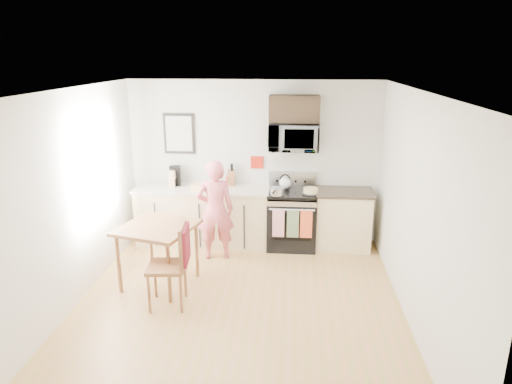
# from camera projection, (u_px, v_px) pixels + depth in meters

# --- Properties ---
(floor) EXTENTS (4.60, 4.60, 0.00)m
(floor) POSITION_uv_depth(u_px,v_px,m) (238.00, 309.00, 5.54)
(floor) COLOR #AD8A43
(floor) RESTS_ON ground
(back_wall) EXTENTS (4.00, 0.04, 2.60)m
(back_wall) POSITION_uv_depth(u_px,v_px,m) (254.00, 162.00, 7.36)
(back_wall) COLOR white
(back_wall) RESTS_ON floor
(front_wall) EXTENTS (4.00, 0.04, 2.60)m
(front_wall) POSITION_uv_depth(u_px,v_px,m) (193.00, 322.00, 2.97)
(front_wall) COLOR white
(front_wall) RESTS_ON floor
(left_wall) EXTENTS (0.04, 4.60, 2.60)m
(left_wall) POSITION_uv_depth(u_px,v_px,m) (66.00, 204.00, 5.32)
(left_wall) COLOR white
(left_wall) RESTS_ON floor
(right_wall) EXTENTS (0.04, 4.60, 2.60)m
(right_wall) POSITION_uv_depth(u_px,v_px,m) (417.00, 213.00, 5.01)
(right_wall) COLOR white
(right_wall) RESTS_ON floor
(ceiling) EXTENTS (4.00, 4.60, 0.04)m
(ceiling) POSITION_uv_depth(u_px,v_px,m) (235.00, 91.00, 4.78)
(ceiling) COLOR silver
(ceiling) RESTS_ON back_wall
(window) EXTENTS (0.06, 1.40, 1.50)m
(window) POSITION_uv_depth(u_px,v_px,m) (96.00, 167.00, 6.01)
(window) COLOR silver
(window) RESTS_ON left_wall
(cabinet_left) EXTENTS (2.10, 0.60, 0.90)m
(cabinet_left) POSITION_uv_depth(u_px,v_px,m) (203.00, 217.00, 7.38)
(cabinet_left) COLOR #D2BE87
(cabinet_left) RESTS_ON floor
(countertop_left) EXTENTS (2.14, 0.64, 0.04)m
(countertop_left) POSITION_uv_depth(u_px,v_px,m) (202.00, 189.00, 7.24)
(countertop_left) COLOR beige
(countertop_left) RESTS_ON cabinet_left
(cabinet_right) EXTENTS (0.84, 0.60, 0.90)m
(cabinet_right) POSITION_uv_depth(u_px,v_px,m) (342.00, 220.00, 7.21)
(cabinet_right) COLOR #D2BE87
(cabinet_right) RESTS_ON floor
(countertop_right) EXTENTS (0.88, 0.64, 0.04)m
(countertop_right) POSITION_uv_depth(u_px,v_px,m) (344.00, 192.00, 7.07)
(countertop_right) COLOR black
(countertop_right) RESTS_ON cabinet_right
(range) EXTENTS (0.76, 0.70, 1.16)m
(range) POSITION_uv_depth(u_px,v_px,m) (292.00, 220.00, 7.25)
(range) COLOR black
(range) RESTS_ON floor
(microwave) EXTENTS (0.76, 0.51, 0.42)m
(microwave) POSITION_uv_depth(u_px,v_px,m) (294.00, 137.00, 6.96)
(microwave) COLOR #B1B2B6
(microwave) RESTS_ON back_wall
(upper_cabinet) EXTENTS (0.76, 0.35, 0.40)m
(upper_cabinet) POSITION_uv_depth(u_px,v_px,m) (294.00, 109.00, 6.88)
(upper_cabinet) COLOR black
(upper_cabinet) RESTS_ON back_wall
(wall_art) EXTENTS (0.50, 0.04, 0.65)m
(wall_art) POSITION_uv_depth(u_px,v_px,m) (179.00, 134.00, 7.30)
(wall_art) COLOR black
(wall_art) RESTS_ON back_wall
(wall_trivet) EXTENTS (0.20, 0.02, 0.20)m
(wall_trivet) POSITION_uv_depth(u_px,v_px,m) (257.00, 162.00, 7.34)
(wall_trivet) COLOR #A31C0D
(wall_trivet) RESTS_ON back_wall
(person) EXTENTS (0.62, 0.47, 1.52)m
(person) POSITION_uv_depth(u_px,v_px,m) (215.00, 210.00, 6.74)
(person) COLOR #B63244
(person) RESTS_ON floor
(dining_table) EXTENTS (0.96, 0.96, 0.84)m
(dining_table) POSITION_uv_depth(u_px,v_px,m) (157.00, 233.00, 5.94)
(dining_table) COLOR brown
(dining_table) RESTS_ON floor
(chair) EXTENTS (0.54, 0.49, 1.06)m
(chair) POSITION_uv_depth(u_px,v_px,m) (178.00, 254.00, 5.45)
(chair) COLOR brown
(chair) RESTS_ON floor
(knife_block) EXTENTS (0.13, 0.17, 0.24)m
(knife_block) POSITION_uv_depth(u_px,v_px,m) (231.00, 178.00, 7.36)
(knife_block) COLOR brown
(knife_block) RESTS_ON countertop_left
(utensil_crock) EXTENTS (0.11, 0.11, 0.34)m
(utensil_crock) POSITION_uv_depth(u_px,v_px,m) (230.00, 176.00, 7.38)
(utensil_crock) COLOR #A31C0D
(utensil_crock) RESTS_ON countertop_left
(fruit_bowl) EXTENTS (0.25, 0.25, 0.10)m
(fruit_bowl) POSITION_uv_depth(u_px,v_px,m) (209.00, 185.00, 7.26)
(fruit_bowl) COLOR white
(fruit_bowl) RESTS_ON countertop_left
(milk_carton) EXTENTS (0.11, 0.11, 0.27)m
(milk_carton) POSITION_uv_depth(u_px,v_px,m) (172.00, 178.00, 7.25)
(milk_carton) COLOR tan
(milk_carton) RESTS_ON countertop_left
(coffee_maker) EXTENTS (0.21, 0.27, 0.30)m
(coffee_maker) POSITION_uv_depth(u_px,v_px,m) (175.00, 176.00, 7.34)
(coffee_maker) COLOR black
(coffee_maker) RESTS_ON countertop_left
(bread_bag) EXTENTS (0.31, 0.20, 0.11)m
(bread_bag) POSITION_uv_depth(u_px,v_px,m) (201.00, 188.00, 7.03)
(bread_bag) COLOR tan
(bread_bag) RESTS_ON countertop_left
(cake) EXTENTS (0.27, 0.27, 0.09)m
(cake) POSITION_uv_depth(u_px,v_px,m) (311.00, 191.00, 6.96)
(cake) COLOR black
(cake) RESTS_ON range
(kettle) EXTENTS (0.19, 0.19, 0.24)m
(kettle) POSITION_uv_depth(u_px,v_px,m) (285.00, 182.00, 7.21)
(kettle) COLOR white
(kettle) RESTS_ON range
(pot) EXTENTS (0.21, 0.36, 0.11)m
(pot) POSITION_uv_depth(u_px,v_px,m) (277.00, 191.00, 6.90)
(pot) COLOR #B1B2B6
(pot) RESTS_ON range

